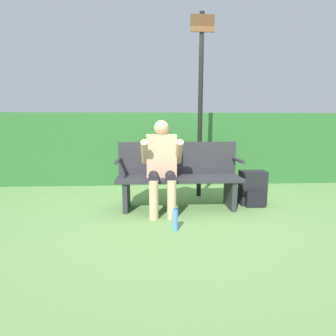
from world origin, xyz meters
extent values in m
plane|color=#668E4C|center=(0.00, 0.00, 0.00)|extent=(40.00, 40.00, 0.00)
cube|color=#2D662D|center=(0.00, 1.67, 0.67)|extent=(12.00, 0.55, 1.33)
cube|color=#2D2D33|center=(0.00, 0.00, 0.41)|extent=(1.64, 0.47, 0.05)
cube|color=#2D2D33|center=(0.00, 0.22, 0.66)|extent=(1.64, 0.04, 0.45)
cube|color=#2D2D33|center=(-0.70, 0.00, 0.19)|extent=(0.06, 0.42, 0.39)
cube|color=#2D2D33|center=(0.70, 0.00, 0.19)|extent=(0.06, 0.42, 0.39)
cylinder|color=#2D2D33|center=(-0.79, 0.00, 0.65)|extent=(0.05, 0.42, 0.05)
cylinder|color=#2D2D33|center=(0.79, 0.00, 0.65)|extent=(0.05, 0.42, 0.05)
cube|color=#DBA884|center=(-0.23, 0.05, 0.71)|extent=(0.39, 0.22, 0.56)
sphere|color=#DBA884|center=(-0.23, 0.05, 1.08)|extent=(0.19, 0.19, 0.19)
cylinder|color=black|center=(-0.34, -0.17, 0.47)|extent=(0.13, 0.44, 0.13)
cylinder|color=black|center=(-0.12, -0.17, 0.47)|extent=(0.13, 0.44, 0.13)
cylinder|color=#DBA884|center=(-0.34, -0.39, 0.23)|extent=(0.11, 0.11, 0.47)
cylinder|color=#DBA884|center=(-0.12, -0.39, 0.23)|extent=(0.11, 0.11, 0.47)
cylinder|color=#DBA884|center=(-0.45, -0.09, 0.77)|extent=(0.09, 0.34, 0.34)
cylinder|color=#DBA884|center=(-0.01, -0.09, 0.77)|extent=(0.09, 0.34, 0.34)
cube|color=black|center=(1.06, 0.12, 0.24)|extent=(0.35, 0.21, 0.48)
cube|color=black|center=(1.06, -0.02, 0.12)|extent=(0.27, 0.07, 0.22)
cylinder|color=#4C8CCC|center=(-0.11, -0.75, 0.11)|extent=(0.06, 0.06, 0.23)
cylinder|color=#2D66B2|center=(-0.11, -0.75, 0.24)|extent=(0.04, 0.04, 0.02)
cylinder|color=black|center=(0.38, 0.61, 1.35)|extent=(0.07, 0.07, 2.71)
cube|color=brown|center=(0.38, 0.57, 2.54)|extent=(0.34, 0.02, 0.23)
cube|color=#2D4784|center=(3.05, 10.00, 0.47)|extent=(3.17, 4.73, 0.60)
cube|color=#333D4C|center=(3.05, 10.00, 1.01)|extent=(2.12, 2.51, 0.48)
cylinder|color=black|center=(2.87, 11.57, 0.29)|extent=(0.39, 0.60, 0.58)
cylinder|color=black|center=(4.28, 10.99, 0.29)|extent=(0.39, 0.60, 0.58)
cylinder|color=black|center=(1.82, 9.01, 0.29)|extent=(0.39, 0.60, 0.58)
cylinder|color=black|center=(3.23, 8.44, 0.29)|extent=(0.39, 0.60, 0.58)
camera|label=1|loc=(-0.33, -3.40, 1.12)|focal=28.00mm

